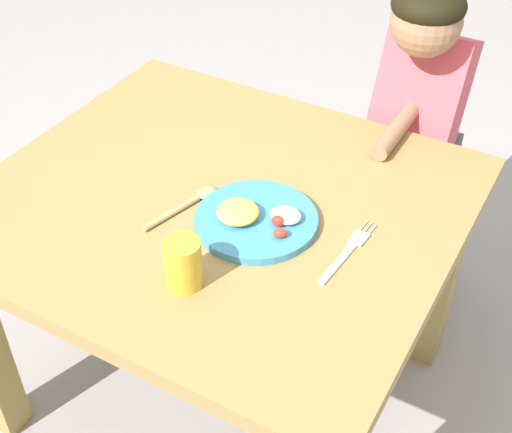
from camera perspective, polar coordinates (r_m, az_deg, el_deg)
The scene contains 7 objects.
ground_plane at distance 2.04m, azimuth -2.39°, elevation -13.45°, with size 8.00×8.00×0.00m, color gray.
dining_table at distance 1.63m, azimuth -2.91°, elevation -1.71°, with size 1.03×0.92×0.67m.
plate at distance 1.47m, azimuth -0.05°, elevation -0.18°, with size 0.26×0.26×0.05m.
fork at distance 1.42m, azimuth 7.42°, elevation -2.84°, with size 0.04×0.22×0.01m.
spoon at distance 1.53m, azimuth -5.43°, elevation 1.13°, with size 0.08×0.20×0.01m.
drinking_cup at distance 1.32m, azimuth -5.94°, elevation -3.80°, with size 0.07×0.07×0.10m, color gold.
person at distance 1.99m, azimuth 12.64°, elevation 5.86°, with size 0.22×0.41×1.02m.
Camera 1 is at (0.68, -1.02, 1.63)m, focal length 49.40 mm.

